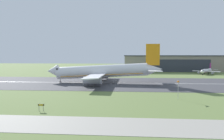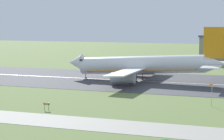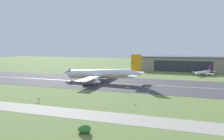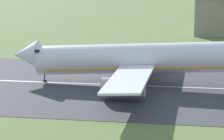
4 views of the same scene
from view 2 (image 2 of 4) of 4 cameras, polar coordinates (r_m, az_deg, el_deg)
name	(u,v)px [view 2 (image 2 of 4)]	position (r m, az deg, el deg)	size (l,w,h in m)	color
ground_plane	(170,110)	(108.03, 7.54, -5.23)	(629.54, 629.54, 0.00)	olive
runway_strip	(198,84)	(154.35, 11.19, -1.77)	(389.54, 53.00, 0.06)	#3D3D42
runway_centreline	(198,84)	(154.35, 11.19, -1.76)	(350.59, 0.70, 0.01)	silver
taxiway_road	(149,129)	(89.29, 4.90, -7.67)	(292.16, 11.19, 0.05)	gray
airplane_landing	(142,65)	(158.12, 3.94, 0.60)	(59.56, 54.65, 19.70)	white
windsock_pole	(210,86)	(113.49, 12.67, -2.09)	(1.39, 2.04, 5.91)	#B7B7BC
runway_sign	(47,104)	(108.45, -8.55, -4.48)	(1.57, 0.13, 1.78)	#4C4C51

